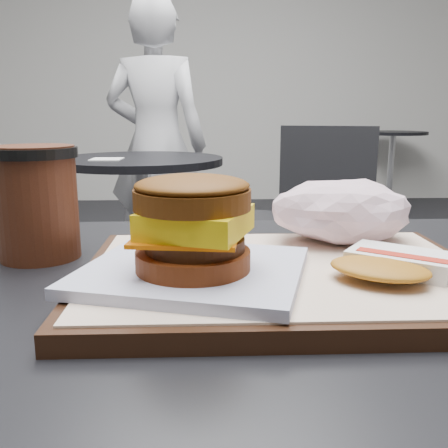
% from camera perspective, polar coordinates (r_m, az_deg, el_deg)
% --- Properties ---
extents(serving_tray, '(0.38, 0.28, 0.02)m').
position_cam_1_polar(serving_tray, '(0.49, 6.76, -5.94)').
color(serving_tray, black).
rests_on(serving_tray, customer_table).
extents(breakfast_sandwich, '(0.23, 0.22, 0.09)m').
position_cam_1_polar(breakfast_sandwich, '(0.43, -3.52, -1.33)').
color(breakfast_sandwich, silver).
rests_on(breakfast_sandwich, serving_tray).
extents(hash_brown, '(0.14, 0.13, 0.02)m').
position_cam_1_polar(hash_brown, '(0.47, 18.56, -4.40)').
color(hash_brown, white).
rests_on(hash_brown, serving_tray).
extents(crumpled_wrapper, '(0.16, 0.12, 0.07)m').
position_cam_1_polar(crumpled_wrapper, '(0.58, 13.29, 1.52)').
color(crumpled_wrapper, white).
rests_on(crumpled_wrapper, serving_tray).
extents(coffee_cup, '(0.10, 0.10, 0.13)m').
position_cam_1_polar(coffee_cup, '(0.60, -20.61, 2.77)').
color(coffee_cup, '#3E1B0F').
rests_on(coffee_cup, customer_table).
extents(neighbor_table, '(0.70, 0.70, 0.75)m').
position_cam_1_polar(neighbor_table, '(2.15, -9.50, 2.21)').
color(neighbor_table, black).
rests_on(neighbor_table, ground).
extents(napkin, '(0.12, 0.12, 0.00)m').
position_cam_1_polar(napkin, '(2.05, -13.26, 7.23)').
color(napkin, white).
rests_on(napkin, neighbor_table).
extents(neighbor_chair, '(0.65, 0.53, 0.88)m').
position_cam_1_polar(neighbor_chair, '(2.16, 8.36, 1.19)').
color(neighbor_chair, '#AFAFB4').
rests_on(neighbor_chair, ground).
extents(patron, '(0.62, 0.48, 1.52)m').
position_cam_1_polar(patron, '(2.75, -7.75, 8.94)').
color(patron, silver).
rests_on(patron, ground).
extents(bg_table_far, '(0.66, 0.66, 0.75)m').
position_cam_1_polar(bg_table_far, '(5.31, 18.62, 7.97)').
color(bg_table_far, black).
rests_on(bg_table_far, ground).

